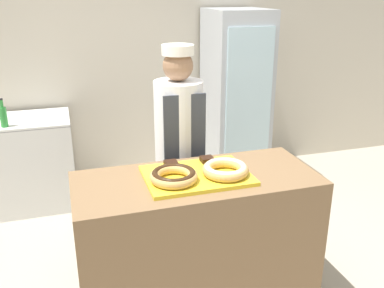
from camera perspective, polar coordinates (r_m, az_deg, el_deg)
wall_back at (r=4.47m, az=-7.83°, el=11.97°), size 8.00×0.06×2.70m
display_counter at (r=2.80m, az=0.62°, el=-12.81°), size 1.48×0.64×0.89m
serving_tray at (r=2.58m, az=0.65°, el=-4.23°), size 0.63×0.45×0.02m
donut_chocolate_glaze at (r=2.47m, az=-2.45°, el=-4.22°), size 0.28×0.28×0.07m
donut_light_glaze at (r=2.56m, az=4.47°, el=-3.34°), size 0.28×0.28×0.07m
brownie_back_left at (r=2.68m, az=-2.82°, el=-2.64°), size 0.08×0.08×0.03m
brownie_back_right at (r=2.75m, az=2.01°, el=-2.07°), size 0.08×0.08×0.03m
baker_person at (r=3.13m, az=-1.72°, el=-0.82°), size 0.35×0.35×1.61m
beverage_fridge at (r=4.46m, az=5.83°, el=6.03°), size 0.57×0.66×1.78m
chest_freezer at (r=4.31m, az=-22.71°, el=-2.45°), size 1.08×0.61×0.86m
bottle_green at (r=3.95m, az=-23.85°, el=3.44°), size 0.06×0.06×0.25m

